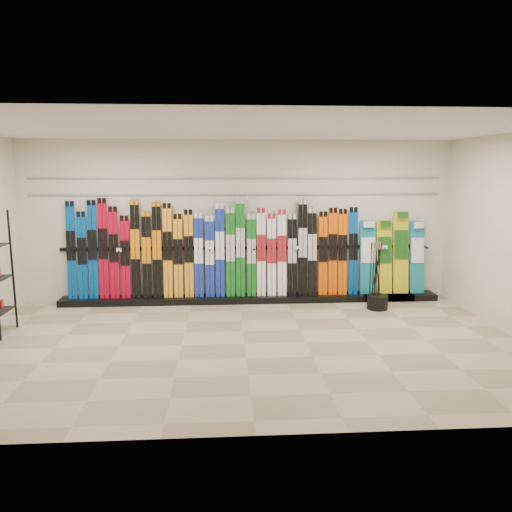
{
  "coord_description": "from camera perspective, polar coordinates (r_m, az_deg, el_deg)",
  "views": [
    {
      "loc": [
        -0.28,
        -6.81,
        2.48
      ],
      "look_at": [
        0.23,
        1.0,
        1.1
      ],
      "focal_mm": 35.0,
      "sensor_mm": 36.0,
      "label": 1
    }
  ],
  "objects": [
    {
      "name": "skis",
      "position": [
        9.25,
        -4.93,
        0.44
      ],
      "size": [
        5.37,
        0.19,
        1.83
      ],
      "color": "#014295",
      "rests_on": "ski_rack_base"
    },
    {
      "name": "ceiling",
      "position": [
        6.84,
        -1.43,
        14.35
      ],
      "size": [
        8.0,
        8.0,
        0.0
      ],
      "primitive_type": "plane",
      "rotation": [
        3.14,
        0.0,
        0.0
      ],
      "color": "silver",
      "rests_on": "back_wall"
    },
    {
      "name": "pole_bin",
      "position": [
        9.19,
        13.7,
        -5.15
      ],
      "size": [
        0.37,
        0.37,
        0.25
      ],
      "primitive_type": "cylinder",
      "color": "black",
      "rests_on": "floor"
    },
    {
      "name": "floor",
      "position": [
        7.26,
        -1.33,
        -9.99
      ],
      "size": [
        8.0,
        8.0,
        0.0
      ],
      "primitive_type": "plane",
      "color": "gray",
      "rests_on": "ground"
    },
    {
      "name": "slatwall_rail_0",
      "position": [
        9.31,
        -2.03,
        7.03
      ],
      "size": [
        7.6,
        0.02,
        0.03
      ],
      "primitive_type": "cube",
      "color": "gray",
      "rests_on": "back_wall"
    },
    {
      "name": "ski_poles",
      "position": [
        9.11,
        13.52,
        -2.14
      ],
      "size": [
        0.23,
        0.26,
        1.18
      ],
      "color": "black",
      "rests_on": "pole_bin"
    },
    {
      "name": "ski_rack_base",
      "position": [
        9.42,
        -0.55,
        -4.89
      ],
      "size": [
        8.0,
        0.4,
        0.12
      ],
      "primitive_type": "cube",
      "color": "black",
      "rests_on": "floor"
    },
    {
      "name": "slatwall_rail_1",
      "position": [
        9.3,
        -2.04,
        8.88
      ],
      "size": [
        7.6,
        0.02,
        0.03
      ],
      "primitive_type": "cube",
      "color": "gray",
      "rests_on": "back_wall"
    },
    {
      "name": "back_wall",
      "position": [
        9.37,
        -2.02,
        3.99
      ],
      "size": [
        8.0,
        0.0,
        8.0
      ],
      "primitive_type": "plane",
      "rotation": [
        1.57,
        0.0,
        0.0
      ],
      "color": "beige",
      "rests_on": "floor"
    },
    {
      "name": "snowboards",
      "position": [
        9.85,
        15.29,
        0.01
      ],
      "size": [
        1.25,
        0.24,
        1.55
      ],
      "color": "#14728C",
      "rests_on": "ski_rack_base"
    }
  ]
}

